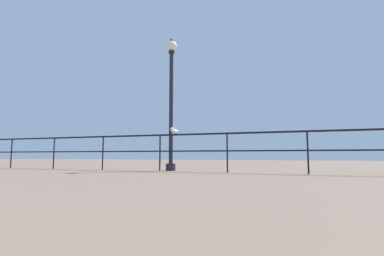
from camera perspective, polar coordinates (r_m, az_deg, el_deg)
name	(u,v)px	position (r m, az deg, el deg)	size (l,w,h in m)	color
pier_railing	(160,144)	(8.63, -6.58, -3.25)	(25.29, 0.05, 1.12)	black
lamppost_center	(171,93)	(9.01, -4.28, 7.14)	(0.35, 0.35, 4.31)	black
seagull_on_rail	(174,131)	(8.43, -3.63, -0.64)	(0.24, 0.40, 0.19)	white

